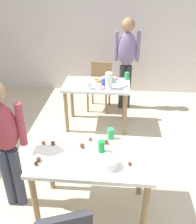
{
  "coord_description": "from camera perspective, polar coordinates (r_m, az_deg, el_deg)",
  "views": [
    {
      "loc": [
        0.16,
        -1.96,
        2.25
      ],
      "look_at": [
        -0.05,
        0.49,
        0.9
      ],
      "focal_mm": 40.08,
      "sensor_mm": 36.0,
      "label": 1
    }
  ],
  "objects": [
    {
      "name": "ground_plane",
      "position": [
        2.99,
        0.25,
        -20.04
      ],
      "size": [
        6.4,
        6.4,
        0.0
      ],
      "primitive_type": "plane",
      "color": "beige"
    },
    {
      "name": "wall_back",
      "position": [
        5.25,
        3.33,
        18.33
      ],
      "size": [
        6.4,
        0.1,
        2.6
      ],
      "primitive_type": "cube",
      "color": "silver",
      "rests_on": "ground_plane"
    },
    {
      "name": "dining_table_near",
      "position": [
        2.48,
        -1.4,
        -11.81
      ],
      "size": [
        1.14,
        0.68,
        0.75
      ],
      "color": "silver",
      "rests_on": "ground_plane"
    },
    {
      "name": "dining_table_far",
      "position": [
        3.99,
        -0.29,
        4.73
      ],
      "size": [
        1.04,
        0.61,
        0.75
      ],
      "color": "silver",
      "rests_on": "ground_plane"
    },
    {
      "name": "chair_far_table",
      "position": [
        4.65,
        0.45,
        6.64
      ],
      "size": [
        0.46,
        0.46,
        0.87
      ],
      "color": "olive",
      "rests_on": "ground_plane"
    },
    {
      "name": "person_girl_near",
      "position": [
        2.59,
        -20.59,
        -5.74
      ],
      "size": [
        0.45,
        0.21,
        1.45
      ],
      "color": "#383D4C",
      "rests_on": "ground_plane"
    },
    {
      "name": "person_adult_far",
      "position": [
        4.5,
        6.52,
        12.49
      ],
      "size": [
        0.45,
        0.23,
        1.65
      ],
      "color": "#28282D",
      "rests_on": "ground_plane"
    },
    {
      "name": "mixing_bowl",
      "position": [
        2.26,
        2.34,
        -11.47
      ],
      "size": [
        0.17,
        0.17,
        0.08
      ],
      "primitive_type": "cylinder",
      "color": "white",
      "rests_on": "dining_table_near"
    },
    {
      "name": "soda_can",
      "position": [
        2.42,
        0.76,
        -7.85
      ],
      "size": [
        0.07,
        0.07,
        0.12
      ],
      "primitive_type": "cylinder",
      "color": "#198438",
      "rests_on": "dining_table_near"
    },
    {
      "name": "fork_near",
      "position": [
        2.53,
        5.69,
        -7.7
      ],
      "size": [
        0.17,
        0.02,
        0.01
      ],
      "primitive_type": "cube",
      "color": "silver",
      "rests_on": "dining_table_near"
    },
    {
      "name": "cup_near_0",
      "position": [
        2.6,
        2.9,
        -4.93
      ],
      "size": [
        0.07,
        0.07,
        0.12
      ],
      "primitive_type": "cylinder",
      "color": "green",
      "rests_on": "dining_table_near"
    },
    {
      "name": "cake_ball_0",
      "position": [
        2.59,
        -12.39,
        -6.82
      ],
      "size": [
        0.04,
        0.04,
        0.04
      ],
      "primitive_type": "sphere",
      "color": "brown",
      "rests_on": "dining_table_near"
    },
    {
      "name": "cake_ball_1",
      "position": [
        2.49,
        -3.68,
        -7.64
      ],
      "size": [
        0.05,
        0.05,
        0.05
      ],
      "primitive_type": "sphere",
      "color": "brown",
      "rests_on": "dining_table_near"
    },
    {
      "name": "cake_ball_2",
      "position": [
        2.31,
        7.23,
        -11.57
      ],
      "size": [
        0.04,
        0.04,
        0.04
      ],
      "primitive_type": "sphere",
      "color": "brown",
      "rests_on": "dining_table_near"
    },
    {
      "name": "cake_ball_3",
      "position": [
        2.57,
        -10.25,
        -6.91
      ],
      "size": [
        0.04,
        0.04,
        0.04
      ],
      "primitive_type": "sphere",
      "color": "brown",
      "rests_on": "dining_table_near"
    },
    {
      "name": "cake_ball_4",
      "position": [
        2.54,
        1.82,
        -6.79
      ],
      "size": [
        0.05,
        0.05,
        0.05
      ],
      "primitive_type": "sphere",
      "color": "brown",
      "rests_on": "dining_table_near"
    },
    {
      "name": "cake_ball_5",
      "position": [
        2.59,
        -1.82,
        -6.13
      ],
      "size": [
        0.04,
        0.04,
        0.04
      ],
      "primitive_type": "sphere",
      "color": "brown",
      "rests_on": "dining_table_near"
    },
    {
      "name": "cake_ball_6",
      "position": [
        2.39,
        -13.45,
        -10.43
      ],
      "size": [
        0.05,
        0.05,
        0.05
      ],
      "primitive_type": "sphere",
      "color": "brown",
      "rests_on": "dining_table_near"
    },
    {
      "name": "cake_ball_7",
      "position": [
        2.35,
        -13.99,
        -11.29
      ],
      "size": [
        0.04,
        0.04,
        0.04
      ],
      "primitive_type": "sphere",
      "color": "#3D2319",
      "rests_on": "dining_table_near"
    },
    {
      "name": "pitcher_far",
      "position": [
        3.72,
        2.47,
        7.12
      ],
      "size": [
        0.1,
        0.1,
        0.26
      ],
      "primitive_type": "cylinder",
      "color": "white",
      "rests_on": "dining_table_far"
    },
    {
      "name": "cup_far_0",
      "position": [
        3.74,
        -2.11,
        6.08
      ],
      "size": [
        0.08,
        0.08,
        0.12
      ],
      "primitive_type": "cylinder",
      "color": "white",
      "rests_on": "dining_table_far"
    },
    {
      "name": "cup_far_1",
      "position": [
        4.14,
        6.59,
        8.2
      ],
      "size": [
        0.07,
        0.07,
        0.12
      ],
      "primitive_type": "cylinder",
      "color": "green",
      "rests_on": "dining_table_far"
    },
    {
      "name": "cup_far_2",
      "position": [
        3.84,
        1.31,
        6.74
      ],
      "size": [
        0.08,
        0.08,
        0.12
      ],
      "primitive_type": "cylinder",
      "color": "#3351B2",
      "rests_on": "dining_table_far"
    },
    {
      "name": "cup_far_3",
      "position": [
        3.99,
        2.89,
        7.37
      ],
      "size": [
        0.09,
        0.09,
        0.09
      ],
      "primitive_type": "cylinder",
      "color": "green",
      "rests_on": "dining_table_far"
    },
    {
      "name": "donut_far_0",
      "position": [
        4.13,
        1.65,
        7.75
      ],
      "size": [
        0.13,
        0.13,
        0.04
      ],
      "primitive_type": "torus",
      "color": "white",
      "rests_on": "dining_table_far"
    },
    {
      "name": "donut_far_1",
      "position": [
        3.87,
        5.71,
        6.13
      ],
      "size": [
        0.13,
        0.13,
        0.04
      ],
      "primitive_type": "torus",
      "color": "white",
      "rests_on": "dining_table_far"
    },
    {
      "name": "donut_far_2",
      "position": [
        4.04,
        -0.19,
        7.29
      ],
      "size": [
        0.14,
        0.14,
        0.04
      ],
      "primitive_type": "torus",
      "color": "gold",
      "rests_on": "dining_table_far"
    },
    {
      "name": "donut_far_3",
      "position": [
        3.77,
        0.72,
        5.59
      ],
      "size": [
        0.11,
        0.11,
        0.03
      ],
      "primitive_type": "torus",
      "color": "pink",
      "rests_on": "dining_table_far"
    },
    {
      "name": "donut_far_4",
      "position": [
        4.12,
        3.5,
        7.68
      ],
      "size": [
        0.13,
        0.13,
        0.04
      ],
      "primitive_type": "torus",
      "color": "pink",
      "rests_on": "dining_table_far"
    }
  ]
}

